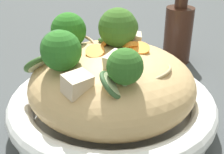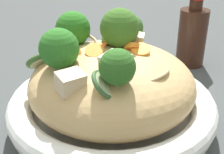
% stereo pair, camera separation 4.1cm
% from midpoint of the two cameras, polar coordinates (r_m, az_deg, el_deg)
% --- Properties ---
extents(ground_plane, '(3.00, 3.00, 0.00)m').
position_cam_midpoint_polar(ground_plane, '(0.44, 2.64, -8.75)').
color(ground_plane, '#3D4143').
extents(serving_bowl, '(0.29, 0.29, 0.05)m').
position_cam_midpoint_polar(serving_bowl, '(0.43, 2.71, -5.89)').
color(serving_bowl, white).
rests_on(serving_bowl, ground_plane).
extents(noodle_heap, '(0.22, 0.22, 0.11)m').
position_cam_midpoint_polar(noodle_heap, '(0.41, 2.83, -1.26)').
color(noodle_heap, tan).
rests_on(noodle_heap, serving_bowl).
extents(broccoli_florets, '(0.20, 0.17, 0.07)m').
position_cam_midpoint_polar(broccoli_florets, '(0.40, -0.36, 7.44)').
color(broccoli_florets, '#99AD72').
rests_on(broccoli_florets, serving_bowl).
extents(carrot_coins, '(0.11, 0.12, 0.04)m').
position_cam_midpoint_polar(carrot_coins, '(0.40, 1.68, 5.34)').
color(carrot_coins, orange).
rests_on(carrot_coins, serving_bowl).
extents(zucchini_slices, '(0.16, 0.16, 0.04)m').
position_cam_midpoint_polar(zucchini_slices, '(0.39, -4.06, 3.27)').
color(zucchini_slices, beige).
rests_on(zucchini_slices, serving_bowl).
extents(chicken_chunks, '(0.11, 0.14, 0.04)m').
position_cam_midpoint_polar(chicken_chunks, '(0.36, 2.32, 2.49)').
color(chicken_chunks, beige).
rests_on(chicken_chunks, serving_bowl).
extents(soy_sauce_bottle, '(0.06, 0.06, 0.14)m').
position_cam_midpoint_polar(soy_sauce_bottle, '(0.63, 16.62, 7.44)').
color(soy_sauce_bottle, '#381E14').
rests_on(soy_sauce_bottle, ground_plane).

